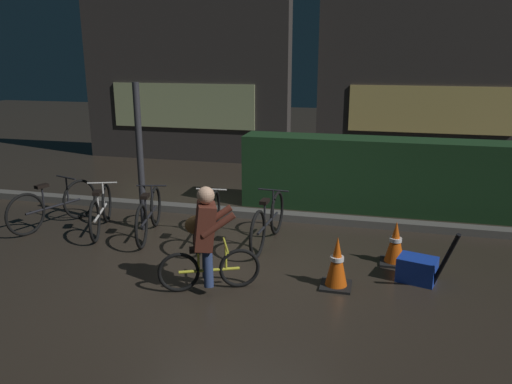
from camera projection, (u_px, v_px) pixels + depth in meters
ground_plane at (229, 272)px, 6.32m from camera, size 40.00×40.00×0.00m
sidewalk_curb at (268, 215)px, 8.36m from camera, size 12.00×0.24×0.12m
hedge_row at (381, 175)px, 8.63m from camera, size 4.80×0.70×1.27m
storefront_left at (185, 78)px, 12.56m from camera, size 5.33×0.54×4.18m
storefront_right at (431, 84)px, 11.86m from camera, size 5.32×0.54×3.96m
street_post at (140, 159)px, 7.55m from camera, size 0.10×0.10×2.27m
parked_bike_leftmost at (54, 206)px, 7.90m from camera, size 0.60×1.57×0.76m
parked_bike_left_mid at (101, 211)px, 7.69m from camera, size 0.59×1.48×0.72m
parked_bike_center_left at (149, 215)px, 7.47m from camera, size 0.49×1.56×0.73m
parked_bike_center_right at (208, 220)px, 7.26m from camera, size 0.46×1.59×0.73m
parked_bike_right_mid at (268, 222)px, 7.14m from camera, size 0.46×1.64×0.75m
traffic_cone_near at (337, 263)px, 5.83m from camera, size 0.36×0.36×0.63m
traffic_cone_far at (395, 243)px, 6.50m from camera, size 0.36×0.36×0.58m
blue_crate at (417, 269)px, 6.03m from camera, size 0.51×0.43×0.30m
cyclist at (206, 238)px, 5.70m from camera, size 1.10×0.55×1.25m
closed_umbrella at (445, 261)px, 5.67m from camera, size 0.25×0.38×0.79m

